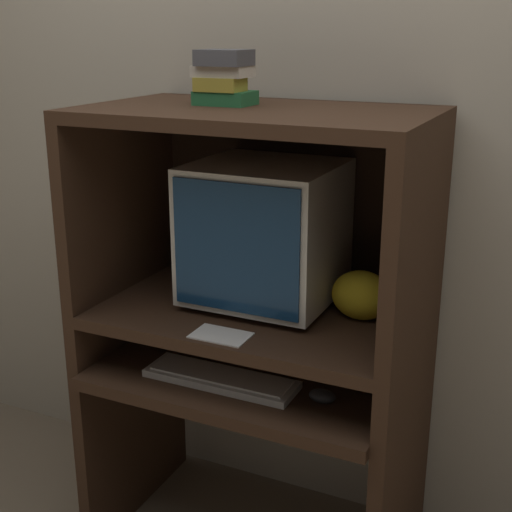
{
  "coord_description": "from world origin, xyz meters",
  "views": [
    {
      "loc": [
        0.82,
        -1.46,
        1.59
      ],
      "look_at": [
        -0.0,
        0.29,
        0.97
      ],
      "focal_mm": 50.0,
      "sensor_mm": 36.0,
      "label": 1
    }
  ],
  "objects_px": {
    "crt_monitor": "(264,232)",
    "mouse": "(322,396)",
    "keyboard": "(221,378)",
    "book_stack": "(224,78)",
    "snack_bag": "(361,295)"
  },
  "relations": [
    {
      "from": "snack_bag",
      "to": "book_stack",
      "type": "height_order",
      "value": "book_stack"
    },
    {
      "from": "snack_bag",
      "to": "crt_monitor",
      "type": "bearing_deg",
      "value": 178.82
    },
    {
      "from": "snack_bag",
      "to": "book_stack",
      "type": "distance_m",
      "value": 0.71
    },
    {
      "from": "mouse",
      "to": "book_stack",
      "type": "relative_size",
      "value": 0.47
    },
    {
      "from": "keyboard",
      "to": "book_stack",
      "type": "xyz_separation_m",
      "value": [
        -0.08,
        0.18,
        0.81
      ]
    },
    {
      "from": "mouse",
      "to": "book_stack",
      "type": "height_order",
      "value": "book_stack"
    },
    {
      "from": "crt_monitor",
      "to": "snack_bag",
      "type": "distance_m",
      "value": 0.33
    },
    {
      "from": "crt_monitor",
      "to": "mouse",
      "type": "height_order",
      "value": "crt_monitor"
    },
    {
      "from": "crt_monitor",
      "to": "book_stack",
      "type": "xyz_separation_m",
      "value": [
        -0.11,
        -0.03,
        0.43
      ]
    },
    {
      "from": "crt_monitor",
      "to": "keyboard",
      "type": "bearing_deg",
      "value": -98.96
    },
    {
      "from": "crt_monitor",
      "to": "book_stack",
      "type": "bearing_deg",
      "value": -164.96
    },
    {
      "from": "keyboard",
      "to": "mouse",
      "type": "height_order",
      "value": "mouse"
    },
    {
      "from": "book_stack",
      "to": "crt_monitor",
      "type": "bearing_deg",
      "value": 15.04
    },
    {
      "from": "book_stack",
      "to": "keyboard",
      "type": "bearing_deg",
      "value": -67.68
    },
    {
      "from": "mouse",
      "to": "book_stack",
      "type": "distance_m",
      "value": 0.9
    }
  ]
}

